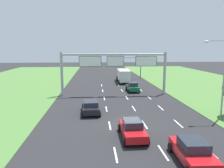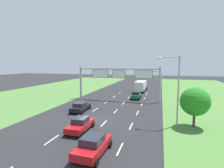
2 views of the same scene
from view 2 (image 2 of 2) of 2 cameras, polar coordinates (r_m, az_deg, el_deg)
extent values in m
plane|color=#262628|center=(23.43, -6.82, -12.28)|extent=(200.00, 200.00, 0.00)
cube|color=#4C7A38|center=(43.11, -28.08, -4.27)|extent=(24.00, 120.00, 0.06)
cube|color=white|center=(19.29, -19.04, -16.81)|extent=(0.14, 2.40, 0.01)
cube|color=white|center=(24.12, -10.75, -11.78)|extent=(0.14, 2.40, 0.01)
cube|color=white|center=(29.38, -5.49, -8.35)|extent=(0.14, 2.40, 0.01)
cube|color=white|center=(34.88, -1.92, -5.94)|extent=(0.14, 2.40, 0.01)
cube|color=white|center=(40.53, 0.65, -4.18)|extent=(0.14, 2.40, 0.01)
cube|color=white|center=(46.26, 2.58, -2.84)|extent=(0.14, 2.40, 0.01)
cube|color=white|center=(17.67, -9.13, -18.78)|extent=(0.14, 2.40, 0.01)
cube|color=white|center=(22.84, -2.66, -12.72)|extent=(0.14, 2.40, 0.01)
cube|color=white|center=(28.34, 1.20, -8.88)|extent=(0.14, 2.40, 0.01)
cube|color=white|center=(34.01, 3.75, -6.27)|extent=(0.14, 2.40, 0.01)
cube|color=white|center=(39.78, 5.54, -4.41)|extent=(0.14, 2.40, 0.01)
cube|color=white|center=(45.61, 6.88, -3.02)|extent=(0.14, 2.40, 0.01)
cube|color=white|center=(16.64, 2.62, -20.39)|extent=(0.14, 2.40, 0.01)
cube|color=white|center=(22.05, 6.25, -13.47)|extent=(0.14, 2.40, 0.01)
cube|color=white|center=(27.71, 8.32, -9.31)|extent=(0.14, 2.40, 0.01)
cube|color=white|center=(33.49, 9.65, -6.56)|extent=(0.14, 2.40, 0.01)
cube|color=white|center=(39.33, 10.58, -4.62)|extent=(0.14, 2.40, 0.01)
cube|color=white|center=(45.22, 11.27, -3.18)|extent=(0.14, 2.40, 0.01)
cube|color=red|center=(15.60, -6.29, -19.69)|extent=(2.12, 4.40, 0.66)
cube|color=#232833|center=(15.30, -6.39, -17.60)|extent=(1.69, 2.00, 0.62)
cylinder|color=black|center=(17.44, -7.12, -17.95)|extent=(0.25, 0.65, 0.64)
cylinder|color=black|center=(16.76, -0.60, -18.96)|extent=(0.25, 0.65, 0.64)
cylinder|color=black|center=(14.91, -12.82, -22.58)|extent=(0.25, 0.65, 0.64)
cylinder|color=black|center=(14.11, -5.19, -24.25)|extent=(0.25, 0.65, 0.64)
cube|color=black|center=(28.64, -10.26, -7.52)|extent=(2.06, 4.55, 0.63)
cube|color=#232833|center=(28.36, -10.41, -6.46)|extent=(1.72, 2.20, 0.53)
cylinder|color=black|center=(30.58, -10.64, -7.23)|extent=(0.25, 0.65, 0.64)
cylinder|color=black|center=(29.88, -7.25, -7.50)|extent=(0.25, 0.65, 0.64)
cylinder|color=black|center=(27.64, -13.49, -8.78)|extent=(0.25, 0.65, 0.64)
cylinder|color=black|center=(26.85, -9.80, -9.15)|extent=(0.25, 0.65, 0.64)
cube|color=#145633|center=(38.34, 7.85, -3.86)|extent=(1.81, 3.94, 0.68)
cube|color=#232833|center=(38.15, 7.85, -2.89)|extent=(1.52, 1.97, 0.66)
cylinder|color=black|center=(39.88, 6.81, -3.94)|extent=(0.23, 0.64, 0.64)
cylinder|color=black|center=(39.68, 9.37, -4.03)|extent=(0.23, 0.64, 0.64)
cylinder|color=black|center=(37.15, 6.21, -4.71)|extent=(0.23, 0.64, 0.64)
cylinder|color=black|center=(36.93, 8.96, -4.81)|extent=(0.23, 0.64, 0.64)
cube|color=red|center=(20.56, -10.30, -13.19)|extent=(1.85, 4.32, 0.63)
cube|color=#232833|center=(20.42, -10.25, -11.51)|extent=(1.52, 1.83, 0.61)
cylinder|color=black|center=(22.40, -10.67, -12.37)|extent=(0.23, 0.64, 0.64)
cylinder|color=black|center=(21.70, -6.18, -12.93)|extent=(0.23, 0.64, 0.64)
cylinder|color=black|center=(19.75, -14.83, -15.12)|extent=(0.23, 0.64, 0.64)
cylinder|color=black|center=(18.95, -9.80, -15.94)|extent=(0.23, 0.64, 0.64)
cube|color=silver|center=(52.60, 9.96, -0.10)|extent=(2.26, 2.16, 2.20)
cube|color=silver|center=(48.30, 9.30, -0.55)|extent=(2.53, 6.36, 2.41)
cylinder|color=black|center=(53.38, 8.80, -1.17)|extent=(0.30, 0.91, 0.90)
cylinder|color=black|center=(53.10, 11.21, -1.26)|extent=(0.30, 0.91, 0.90)
cylinder|color=black|center=(51.14, 8.33, -1.50)|extent=(0.30, 0.91, 0.90)
cylinder|color=black|center=(50.83, 11.03, -1.60)|extent=(0.30, 0.91, 0.90)
cylinder|color=black|center=(46.15, 7.35, -2.35)|extent=(0.30, 0.91, 0.90)
cylinder|color=black|center=(45.81, 10.33, -2.47)|extent=(0.30, 0.91, 0.90)
cylinder|color=#9EA0A5|center=(39.06, -10.16, 0.50)|extent=(0.44, 0.44, 7.00)
cylinder|color=#9EA0A5|center=(35.18, 15.30, -0.29)|extent=(0.44, 0.44, 7.00)
cylinder|color=#9EA0A5|center=(35.99, 1.91, 5.04)|extent=(16.80, 0.32, 0.32)
cube|color=#0C5B28|center=(37.14, -3.88, 3.37)|extent=(3.59, 0.12, 1.68)
cube|color=white|center=(37.08, -3.92, 3.37)|extent=(3.43, 0.01, 1.52)
cube|color=#0C5B28|center=(35.99, 2.21, 3.28)|extent=(2.81, 0.12, 1.68)
cube|color=white|center=(35.93, 2.19, 3.28)|extent=(2.65, 0.01, 1.52)
cube|color=#0C5B28|center=(35.16, 10.25, 3.11)|extent=(3.55, 0.12, 1.68)
cube|color=white|center=(35.10, 10.24, 3.10)|extent=(3.39, 0.01, 1.52)
cylinder|color=#47494F|center=(54.40, 15.53, 1.30)|extent=(0.20, 0.20, 5.60)
cylinder|color=#47494F|center=(54.29, 13.23, 3.95)|extent=(4.50, 0.14, 0.14)
cube|color=black|center=(54.46, 10.84, 3.33)|extent=(0.32, 0.36, 1.10)
sphere|color=red|center=(54.24, 10.83, 3.71)|extent=(0.22, 0.22, 0.22)
sphere|color=orange|center=(54.26, 10.82, 3.31)|extent=(0.22, 0.22, 0.22)
sphere|color=green|center=(54.28, 10.82, 2.93)|extent=(0.22, 0.22, 0.22)
cylinder|color=#9EA0A5|center=(22.25, 20.80, -2.39)|extent=(0.18, 0.18, 8.50)
cylinder|color=#9EA0A5|center=(21.95, 18.34, 8.33)|extent=(2.20, 0.10, 0.10)
ellipsoid|color=silver|center=(21.92, 15.43, 8.17)|extent=(0.64, 0.32, 0.24)
cylinder|color=#513823|center=(23.34, 25.19, -10.50)|extent=(0.29, 0.29, 1.89)
sphere|color=#257F1F|center=(22.81, 25.46, -5.17)|extent=(3.38, 3.38, 3.38)
camera|label=1|loc=(11.76, -75.24, 1.76)|focal=35.00mm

